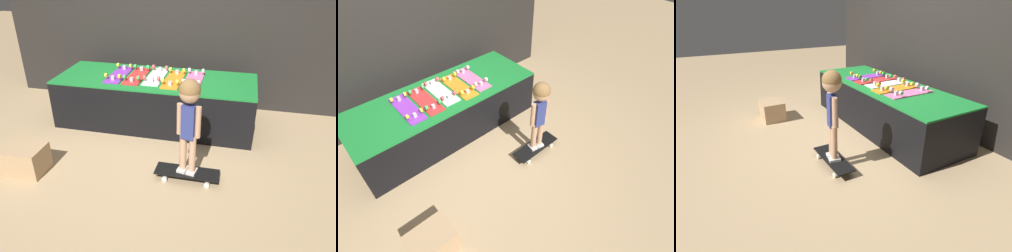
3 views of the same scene
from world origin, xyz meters
The scene contains 11 objects.
ground_plane centered at (0.00, 0.00, 0.00)m, with size 16.00×16.00×0.00m, color tan.
back_wall centered at (0.00, 1.32, 1.32)m, with size 4.83×0.10×2.64m.
display_rack centered at (0.00, 0.57, 0.31)m, with size 2.50×0.91×0.62m.
skateboard_purple_on_rack centered at (-0.48, 0.57, 0.64)m, with size 0.21×0.64×0.09m.
skateboard_red_on_rack centered at (-0.24, 0.57, 0.64)m, with size 0.21×0.64×0.09m.
skateboard_white_on_rack centered at (0.00, 0.60, 0.64)m, with size 0.21×0.64×0.09m.
skateboard_orange_on_rack centered at (0.24, 0.55, 0.64)m, with size 0.21×0.64×0.09m.
skateboard_pink_on_rack centered at (0.48, 0.58, 0.64)m, with size 0.21×0.64×0.09m.
skateboard_on_floor centered at (0.62, -0.56, 0.07)m, with size 0.64×0.21×0.09m.
child centered at (0.62, -0.56, 0.77)m, with size 0.23×0.20×0.97m.
storage_box centered at (-1.03, -0.80, 0.14)m, with size 0.42×0.32×0.29m.
Camera 1 is at (1.03, -3.20, 2.04)m, focal length 35.00 mm.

